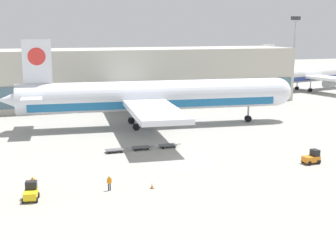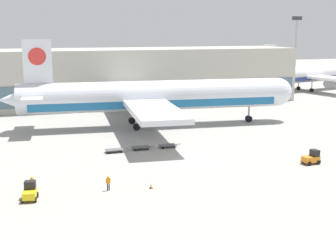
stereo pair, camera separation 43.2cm
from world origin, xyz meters
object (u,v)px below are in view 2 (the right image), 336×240
at_px(airplane_distant, 312,74).
at_px(baggage_dolly_second, 141,147).
at_px(baggage_dolly_lead, 115,150).
at_px(airplane_main, 151,97).
at_px(ground_crew_near, 32,182).
at_px(baggage_tug_mid, 312,158).
at_px(baggage_tug_foreground, 30,192).
at_px(baggage_dolly_third, 168,145).
at_px(ground_crew_far, 108,182).
at_px(traffic_cone_near, 151,186).
at_px(light_mast, 295,51).

xyz_separation_m(airplane_distant, baggage_dolly_second, (-69.14, -55.70, -4.61)).
distance_m(airplane_distant, baggage_dolly_lead, 92.54).
bearing_deg(airplane_main, ground_crew_near, -121.42).
distance_m(baggage_dolly_lead, baggage_dolly_second, 4.31).
bearing_deg(baggage_tug_mid, airplane_main, 108.73).
xyz_separation_m(baggage_tug_foreground, baggage_dolly_second, (17.26, 17.87, -0.49)).
bearing_deg(baggage_tug_foreground, ground_crew_near, 3.92).
distance_m(airplane_distant, baggage_dolly_third, 85.47).
height_order(airplane_distant, baggage_tug_mid, airplane_distant).
height_order(baggage_tug_foreground, baggage_dolly_second, baggage_tug_foreground).
bearing_deg(ground_crew_far, baggage_tug_mid, -1.67).
xyz_separation_m(airplane_main, ground_crew_far, (-14.74, -34.77, -4.78)).
xyz_separation_m(ground_crew_near, ground_crew_far, (8.65, -2.88, 0.10)).
bearing_deg(baggage_dolly_third, airplane_main, 82.64).
height_order(ground_crew_far, traffic_cone_near, ground_crew_far).
distance_m(airplane_main, airplane_distant, 73.57).
distance_m(airplane_distant, baggage_dolly_second, 88.91).
height_order(airplane_main, baggage_tug_mid, airplane_main).
bearing_deg(ground_crew_far, baggage_dolly_third, 47.24).
xyz_separation_m(airplane_distant, ground_crew_near, (-86.12, -70.31, -4.04)).
distance_m(baggage_tug_mid, ground_crew_near, 38.29).
distance_m(baggage_dolly_lead, baggage_dolly_third, 8.78).
height_order(baggage_dolly_lead, traffic_cone_near, traffic_cone_near).
relative_size(airplane_main, ground_crew_near, 35.03).
distance_m(airplane_distant, ground_crew_near, 111.25).
distance_m(baggage_dolly_lead, ground_crew_near, 19.04).
xyz_separation_m(baggage_dolly_second, traffic_cone_near, (-3.31, -18.32, -0.04)).
relative_size(light_mast, ground_crew_near, 13.48).
bearing_deg(traffic_cone_near, baggage_tug_mid, 7.76).
height_order(light_mast, ground_crew_near, light_mast).
bearing_deg(baggage_tug_foreground, baggage_tug_mid, -76.73).
bearing_deg(ground_crew_near, airplane_distant, 18.07).
distance_m(light_mast, ground_crew_far, 89.74).
relative_size(light_mast, baggage_tug_mid, 8.64).
distance_m(airplane_main, baggage_dolly_lead, 21.40).
distance_m(baggage_dolly_second, ground_crew_far, 19.38).
xyz_separation_m(airplane_distant, baggage_dolly_lead, (-73.43, -56.13, -4.61)).
height_order(airplane_main, ground_crew_far, airplane_main).
bearing_deg(light_mast, airplane_main, -151.04).
bearing_deg(baggage_tug_foreground, airplane_distant, -40.62).
height_order(baggage_tug_foreground, ground_crew_far, baggage_tug_foreground).
relative_size(light_mast, baggage_dolly_second, 6.02).
height_order(baggage_dolly_third, ground_crew_near, ground_crew_near).
height_order(baggage_dolly_lead, ground_crew_near, ground_crew_near).
distance_m(airplane_distant, baggage_tug_mid, 85.43).
height_order(baggage_dolly_second, baggage_dolly_third, same).
height_order(airplane_distant, baggage_dolly_third, airplane_distant).
bearing_deg(ground_crew_near, baggage_tug_mid, -21.69).
height_order(baggage_dolly_lead, baggage_dolly_third, same).
xyz_separation_m(baggage_dolly_second, ground_crew_near, (-16.97, -14.61, 0.58)).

